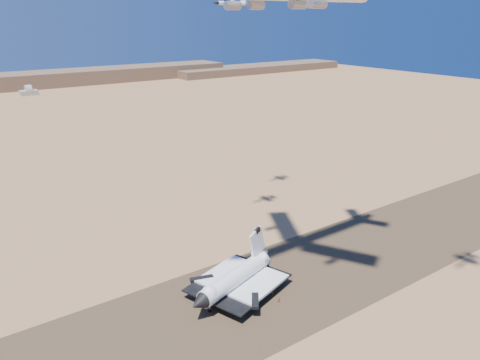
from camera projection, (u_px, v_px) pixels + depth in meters
ground at (241, 302)px, 148.69m from camera, size 1200.00×1200.00×0.00m
runway at (241, 302)px, 148.68m from camera, size 600.00×50.00×0.06m
ridgeline at (40, 82)px, 587.34m from camera, size 960.00×90.00×18.00m
shuttle at (235, 280)px, 151.46m from camera, size 39.31×31.50×19.15m
crew_a at (272, 292)px, 152.40m from camera, size 0.59×0.69×1.60m
crew_b at (267, 292)px, 152.17m from camera, size 0.80×0.96×1.71m
crew_c at (279, 300)px, 148.34m from camera, size 0.93×1.01×1.56m
chase_jet_c at (231, 3)px, 170.50m from camera, size 14.98×7.90×3.73m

